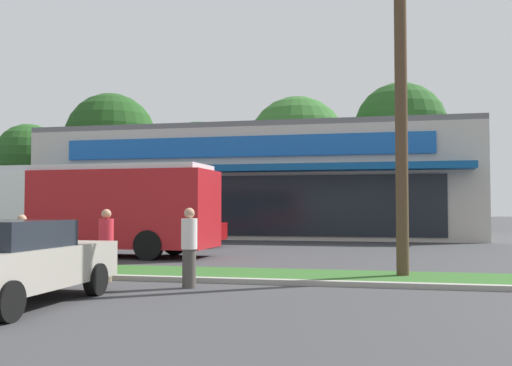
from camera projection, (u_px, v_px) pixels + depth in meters
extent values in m
cube|color=#2D5B23|center=(130.00, 272.00, 15.24)|extent=(56.00, 2.20, 0.12)
cube|color=#99968C|center=(109.00, 277.00, 14.05)|extent=(56.00, 0.24, 0.12)
cube|color=#BCB7AD|center=(265.00, 187.00, 37.93)|extent=(25.35, 13.60, 6.15)
cube|color=black|center=(240.00, 206.00, 31.20)|extent=(21.29, 0.08, 3.20)
cube|color=#0F4C8C|center=(237.00, 168.00, 30.64)|extent=(23.83, 1.40, 0.35)
cube|color=#1959AD|center=(240.00, 146.00, 31.30)|extent=(20.28, 0.16, 1.11)
cube|color=slate|center=(265.00, 138.00, 38.07)|extent=(25.35, 13.60, 0.30)
cylinder|color=#473323|center=(28.00, 205.00, 50.37)|extent=(0.44, 0.44, 3.99)
sphere|color=#23511E|center=(29.00, 157.00, 50.55)|extent=(5.77, 5.77, 5.77)
cylinder|color=#473323|center=(110.00, 200.00, 47.42)|extent=(0.44, 0.44, 4.67)
sphere|color=#1E4719|center=(111.00, 138.00, 47.64)|extent=(7.37, 7.37, 7.37)
cylinder|color=#473323|center=(198.00, 207.00, 45.57)|extent=(0.44, 0.44, 3.59)
sphere|color=#2D6026|center=(199.00, 157.00, 45.73)|extent=(5.65, 5.65, 5.65)
cylinder|color=#473323|center=(297.00, 207.00, 43.59)|extent=(0.44, 0.44, 3.54)
sphere|color=#2D6026|center=(297.00, 146.00, 43.79)|extent=(7.52, 7.52, 7.52)
cylinder|color=#473323|center=(401.00, 197.00, 44.94)|extent=(0.44, 0.44, 5.17)
sphere|color=#23511E|center=(401.00, 129.00, 45.16)|extent=(7.20, 7.20, 7.20)
cylinder|color=#4C3826|center=(401.00, 74.00, 14.17)|extent=(0.30, 0.30, 10.01)
cube|color=#AD191E|center=(125.00, 209.00, 20.75)|extent=(6.48, 2.73, 2.70)
cube|color=silver|center=(60.00, 170.00, 21.44)|extent=(11.25, 2.61, 0.20)
cube|color=black|center=(79.00, 196.00, 22.67)|extent=(10.72, 0.36, 1.19)
cylinder|color=black|center=(62.00, 244.00, 19.98)|extent=(1.01, 0.33, 1.00)
cylinder|color=black|center=(97.00, 240.00, 22.26)|extent=(1.01, 0.33, 1.00)
cylinder|color=black|center=(149.00, 245.00, 19.21)|extent=(1.01, 0.33, 1.00)
cylinder|color=black|center=(175.00, 241.00, 21.49)|extent=(1.01, 0.33, 1.00)
cube|color=maroon|center=(175.00, 231.00, 25.88)|extent=(4.31, 1.82, 0.75)
cube|color=black|center=(180.00, 217.00, 25.86)|extent=(1.94, 1.61, 0.55)
cylinder|color=black|center=(139.00, 240.00, 25.30)|extent=(0.64, 0.22, 0.64)
cylinder|color=black|center=(155.00, 238.00, 27.00)|extent=(0.64, 0.22, 0.64)
cylinder|color=black|center=(198.00, 241.00, 24.73)|extent=(0.64, 0.22, 0.64)
cylinder|color=black|center=(210.00, 239.00, 26.43)|extent=(0.64, 0.22, 0.64)
cube|color=#9E998C|center=(14.00, 267.00, 10.37)|extent=(1.83, 4.48, 0.72)
cube|color=black|center=(7.00, 234.00, 10.17)|extent=(1.61, 2.02, 0.48)
cylinder|color=black|center=(18.00, 277.00, 11.89)|extent=(0.22, 0.64, 0.64)
cylinder|color=black|center=(96.00, 279.00, 11.52)|extent=(0.22, 0.64, 0.64)
cylinder|color=black|center=(8.00, 301.00, 8.81)|extent=(0.22, 0.64, 0.64)
cylinder|color=black|center=(21.00, 266.00, 13.46)|extent=(0.27, 0.27, 0.77)
cylinder|color=#338C4C|center=(22.00, 237.00, 13.49)|extent=(0.32, 0.32, 0.61)
sphere|color=tan|center=(22.00, 219.00, 13.51)|extent=(0.21, 0.21, 0.21)
cylinder|color=#47423D|center=(189.00, 268.00, 12.62)|extent=(0.30, 0.30, 0.84)
cylinder|color=silver|center=(189.00, 234.00, 12.66)|extent=(0.35, 0.35, 0.67)
sphere|color=tan|center=(189.00, 213.00, 12.68)|extent=(0.23, 0.23, 0.23)
cylinder|color=#726651|center=(106.00, 264.00, 13.66)|extent=(0.29, 0.29, 0.83)
cylinder|color=red|center=(106.00, 233.00, 13.69)|extent=(0.34, 0.34, 0.65)
sphere|color=tan|center=(106.00, 214.00, 13.71)|extent=(0.23, 0.23, 0.23)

